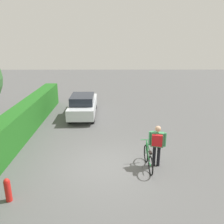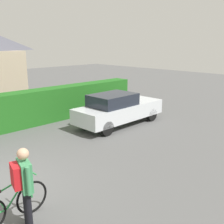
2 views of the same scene
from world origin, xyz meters
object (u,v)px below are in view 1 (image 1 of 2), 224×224
object	(u,v)px
fire_hydrant	(8,190)
parked_car_near	(83,105)
person_rider	(157,142)
bicycle	(148,159)

from	to	relation	value
fire_hydrant	parked_car_near	bearing A→B (deg)	-9.49
parked_car_near	person_rider	distance (m)	7.40
bicycle	person_rider	world-z (taller)	person_rider
bicycle	parked_car_near	bearing A→B (deg)	26.73
person_rider	fire_hydrant	bearing A→B (deg)	112.52
person_rider	fire_hydrant	world-z (taller)	person_rider
person_rider	parked_car_near	bearing A→B (deg)	29.65
parked_car_near	bicycle	bearing A→B (deg)	-153.27
parked_car_near	bicycle	distance (m)	7.37
person_rider	bicycle	bearing A→B (deg)	114.04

